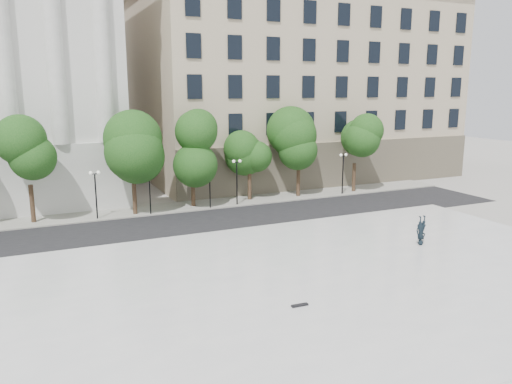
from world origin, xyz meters
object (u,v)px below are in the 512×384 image
traffic_light_east (210,169)px  skateboard (300,305)px  person_lying (421,241)px  traffic_light_west (149,173)px

traffic_light_east → skateboard: bearing=-98.4°
person_lying → skateboard: (-11.88, -4.96, -0.22)m
traffic_light_west → traffic_light_east: size_ratio=0.99×
person_lying → skateboard: bearing=-153.3°
traffic_light_east → person_lying: bearing=-62.9°
traffic_light_east → person_lying: traffic_light_east is taller
traffic_light_west → skateboard: traffic_light_west is taller
person_lying → traffic_light_west: bearing=133.6°
person_lying → skateboard: person_lying is taller
traffic_light_west → person_lying: bearing=-50.5°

